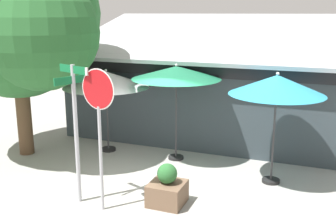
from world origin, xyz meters
The scene contains 9 objects.
ground_plane centered at (0.00, 0.00, -0.05)m, with size 28.00×28.00×0.10m, color #9E9B93.
cafe_building centered at (0.42, 5.18, 1.55)m, with size 9.81×5.43×4.09m.
street_sign_post centered at (-1.02, -1.31, 1.90)m, with size 0.92×0.86×3.09m.
stop_sign centered at (-0.34, -1.46, 2.17)m, with size 0.83×0.18×3.06m.
patio_umbrella_ivory_left centered at (-2.14, 1.96, 2.21)m, with size 2.57×2.57×2.52m.
patio_umbrella_forest_green_center centered at (0.04, 2.03, 2.51)m, with size 2.50×2.50×2.77m.
patio_umbrella_teal_right centered at (2.84, 1.33, 2.46)m, with size 2.29×2.29×2.78m.
shade_tree centered at (-4.05, 0.72, 4.00)m, with size 5.17×4.72×6.47m.
sidewalk_planter centered at (0.86, -0.71, 0.36)m, with size 0.76×0.76×0.94m.
Camera 1 is at (3.90, -8.41, 4.14)m, focal length 43.37 mm.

